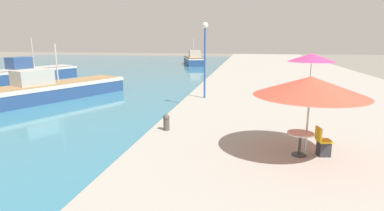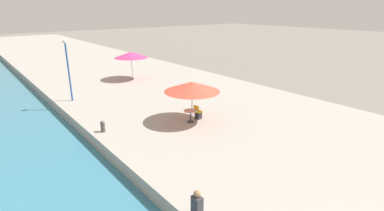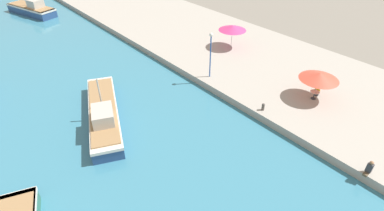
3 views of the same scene
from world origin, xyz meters
name	(u,v)px [view 3 (image 3 of 3)]	position (x,y,z in m)	size (l,w,h in m)	color
quay_promenade	(170,23)	(8.00, 37.00, 0.36)	(16.00, 90.00, 0.72)	#A39E93
fishing_boat_mid	(104,113)	(-9.81, 22.44, 0.82)	(6.30, 10.52, 3.96)	navy
fishing_boat_distant	(32,9)	(-5.63, 54.94, 0.91)	(5.18, 9.47, 4.43)	navy
cafe_umbrella_pink	(319,76)	(5.64, 12.52, 2.90)	(3.36, 3.36, 2.48)	#B7B7B7
cafe_umbrella_white	(232,28)	(8.02, 24.90, 3.08)	(3.20, 3.20, 2.64)	#B7B7B7
cafe_table	(314,94)	(5.46, 12.45, 1.25)	(0.80, 0.80, 0.74)	#333338
cafe_chair_left	(317,92)	(6.17, 12.58, 1.05)	(0.49, 0.47, 0.91)	#2D2D33
person_at_quay	(369,168)	(0.22, 5.41, 1.19)	(0.57, 0.36, 1.06)	brown
mooring_bollard	(263,107)	(0.67, 14.29, 1.07)	(0.26, 0.26, 0.65)	#4C4742
lamppost	(211,48)	(1.18, 21.35, 3.81)	(0.36, 0.36, 4.56)	#28519E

